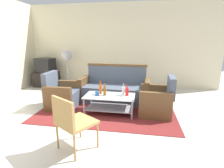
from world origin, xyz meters
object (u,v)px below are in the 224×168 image
object	(u,v)px
couch	(115,90)
bottle_orange	(101,89)
cup	(97,93)
pedestal_fan	(67,58)
armchair_right	(157,102)
television	(45,65)
bottle_red	(127,92)
bottle_brown	(105,91)
tv_stand	(46,79)
armchair_left	(62,96)
bottle_clear	(123,91)
wicker_chair	(71,120)
coffee_table	(110,102)

from	to	relation	value
couch	bottle_orange	bearing A→B (deg)	75.63
cup	pedestal_fan	world-z (taller)	pedestal_fan
armchair_right	bottle_orange	bearing A→B (deg)	94.39
television	bottle_red	bearing A→B (deg)	156.50
bottle_brown	bottle_orange	bearing A→B (deg)	142.18
couch	tv_stand	xyz separation A→B (m)	(-2.63, 1.15, -0.06)
armchair_left	bottle_clear	xyz separation A→B (m)	(1.50, -0.08, 0.22)
armchair_left	wicker_chair	xyz separation A→B (m)	(0.93, -1.63, 0.21)
armchair_left	bottle_red	xyz separation A→B (m)	(1.58, -0.13, 0.22)
wicker_chair	bottle_orange	bearing A→B (deg)	120.16
pedestal_fan	couch	bearing A→B (deg)	-33.09
armchair_right	bottle_orange	xyz separation A→B (m)	(-1.26, -0.03, 0.24)
bottle_red	tv_stand	xyz separation A→B (m)	(-3.02, 1.92, -0.24)
armchair_right	television	xyz separation A→B (m)	(-3.67, 1.84, 0.47)
bottle_red	bottle_orange	distance (m)	0.61
couch	pedestal_fan	size ratio (longest dim) A/B	1.44
couch	armchair_left	world-z (taller)	couch
couch	bottle_clear	xyz separation A→B (m)	(0.30, -0.72, 0.19)
coffee_table	armchair_left	bearing A→B (deg)	171.63
couch	armchair_right	distance (m)	1.25
cup	wicker_chair	world-z (taller)	wicker_chair
couch	tv_stand	world-z (taller)	couch
armchair_right	armchair_left	bearing A→B (deg)	91.75
couch	bottle_red	bearing A→B (deg)	119.02
couch	cup	bearing A→B (deg)	75.72
bottle_orange	wicker_chair	xyz separation A→B (m)	(-0.06, -1.55, -0.03)
couch	pedestal_fan	xyz separation A→B (m)	(-1.84, 1.20, 0.70)
coffee_table	tv_stand	distance (m)	3.30
bottle_clear	tv_stand	xyz separation A→B (m)	(-2.93, 1.87, -0.25)
bottle_clear	bottle_brown	world-z (taller)	bottle_brown
bottle_clear	pedestal_fan	bearing A→B (deg)	138.13
armchair_left	bottle_orange	bearing A→B (deg)	83.91
bottle_clear	tv_stand	bearing A→B (deg)	147.54
coffee_table	television	bearing A→B (deg)	143.30
bottle_red	bottle_clear	xyz separation A→B (m)	(-0.09, 0.05, 0.01)
bottle_red	television	xyz separation A→B (m)	(-3.02, 1.92, 0.26)
television	wicker_chair	bearing A→B (deg)	133.57
couch	bottle_red	size ratio (longest dim) A/B	7.50
pedestal_fan	television	bearing A→B (deg)	-176.59
television	bottle_clear	bearing A→B (deg)	156.48
television	pedestal_fan	world-z (taller)	pedestal_fan
bottle_red	wicker_chair	bearing A→B (deg)	-113.72
bottle_red	armchair_right	bearing A→B (deg)	6.92
pedestal_fan	wicker_chair	distance (m)	3.84
bottle_clear	pedestal_fan	world-z (taller)	pedestal_fan
bottle_brown	wicker_chair	xyz separation A→B (m)	(-0.18, -1.46, -0.02)
tv_stand	bottle_orange	bearing A→B (deg)	-37.73
coffee_table	cup	size ratio (longest dim) A/B	11.00
television	pedestal_fan	xyz separation A→B (m)	(0.80, 0.05, 0.25)
bottle_brown	television	size ratio (longest dim) A/B	0.41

